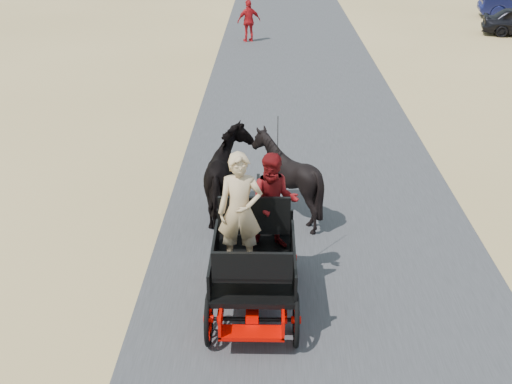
{
  "coord_description": "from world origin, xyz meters",
  "views": [
    {
      "loc": [
        -0.94,
        -6.69,
        5.87
      ],
      "look_at": [
        -1.15,
        3.2,
        1.2
      ],
      "focal_mm": 45.0,
      "sensor_mm": 36.0,
      "label": 1
    }
  ],
  "objects_px": {
    "carriage": "(254,286)",
    "horse_right": "(286,178)",
    "horse_left": "(229,177)",
    "pedestrian": "(249,21)"
  },
  "relations": [
    {
      "from": "horse_left",
      "to": "horse_right",
      "type": "xyz_separation_m",
      "value": [
        1.1,
        0.0,
        0.0
      ]
    },
    {
      "from": "pedestrian",
      "to": "horse_right",
      "type": "bearing_deg",
      "value": 73.6
    },
    {
      "from": "carriage",
      "to": "horse_right",
      "type": "relative_size",
      "value": 1.41
    },
    {
      "from": "horse_left",
      "to": "pedestrian",
      "type": "height_order",
      "value": "pedestrian"
    },
    {
      "from": "carriage",
      "to": "horse_right",
      "type": "distance_m",
      "value": 3.09
    },
    {
      "from": "pedestrian",
      "to": "horse_left",
      "type": "bearing_deg",
      "value": 69.71
    },
    {
      "from": "horse_left",
      "to": "carriage",
      "type": "bearing_deg",
      "value": 100.39
    },
    {
      "from": "carriage",
      "to": "pedestrian",
      "type": "xyz_separation_m",
      "value": [
        -0.68,
        19.17,
        0.5
      ]
    },
    {
      "from": "carriage",
      "to": "pedestrian",
      "type": "distance_m",
      "value": 19.18
    },
    {
      "from": "carriage",
      "to": "horse_right",
      "type": "xyz_separation_m",
      "value": [
        0.55,
        3.0,
        0.49
      ]
    }
  ]
}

